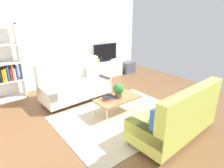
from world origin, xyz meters
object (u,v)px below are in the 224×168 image
object	(u,v)px
table_book_0	(109,99)
storage_trunk	(128,67)
tv_console	(105,69)
bottle_0	(96,60)
tv	(105,53)
bottle_2	(101,59)
potted_plant	(118,90)
couch_green	(176,117)
coffee_table	(118,99)
vase_0	(91,60)
couch_beige	(75,84)
bottle_1	(99,60)

from	to	relation	value
table_book_0	storage_trunk	bearing A→B (deg)	40.12
storage_trunk	table_book_0	xyz separation A→B (m)	(-2.81, -2.37, 0.22)
tv_console	bottle_0	world-z (taller)	bottle_0
tv	bottle_2	distance (m)	0.30
storage_trunk	table_book_0	size ratio (longest dim) A/B	2.17
potted_plant	couch_green	bearing A→B (deg)	-79.29
storage_trunk	table_book_0	world-z (taller)	table_book_0
coffee_table	couch_green	bearing A→B (deg)	-78.65
bottle_2	tv_console	bearing A→B (deg)	10.88
table_book_0	bottle_0	bearing A→B (deg)	62.06
potted_plant	vase_0	size ratio (longest dim) A/B	2.00
couch_beige	bottle_2	size ratio (longest dim) A/B	10.00
tv_console	bottle_2	size ratio (longest dim) A/B	7.24
tv	bottle_0	xyz separation A→B (m)	(-0.42, -0.02, -0.20)
coffee_table	tv_console	distance (m)	2.94
potted_plant	vase_0	bearing A→B (deg)	70.98
tv_console	coffee_table	bearing A→B (deg)	-120.43
couch_green	storage_trunk	bearing A→B (deg)	56.76
bottle_1	bottle_2	world-z (taller)	bottle_2
storage_trunk	vase_0	size ratio (longest dim) A/B	2.88
couch_beige	vase_0	xyz separation A→B (m)	(1.30, 1.16, 0.29)
tv_console	storage_trunk	world-z (taller)	tv_console
table_book_0	tv_console	bearing A→B (deg)	55.31
couch_beige	bottle_1	distance (m)	1.91
couch_beige	potted_plant	size ratio (longest dim) A/B	5.38
couch_beige	coffee_table	distance (m)	1.47
couch_green	tv	size ratio (longest dim) A/B	1.93
couch_beige	vase_0	bearing A→B (deg)	-140.65
tv_console	storage_trunk	size ratio (longest dim) A/B	2.69
tv_console	table_book_0	size ratio (longest dim) A/B	5.83
coffee_table	storage_trunk	size ratio (longest dim) A/B	2.12
couch_green	storage_trunk	size ratio (longest dim) A/B	3.72
table_book_0	bottle_1	distance (m)	2.81
coffee_table	potted_plant	bearing A→B (deg)	-4.28
table_book_0	bottle_1	bearing A→B (deg)	60.26
table_book_0	bottle_0	size ratio (longest dim) A/B	1.08
couch_green	table_book_0	xyz separation A→B (m)	(-0.51, 1.49, -0.01)
vase_0	bottle_0	size ratio (longest dim) A/B	0.81
tv_console	potted_plant	size ratio (longest dim) A/B	3.89
tv_console	vase_0	xyz separation A→B (m)	(-0.58, 0.05, 0.41)
tv	bottle_2	bearing A→B (deg)	-174.51
tv	bottle_0	world-z (taller)	tv
couch_green	vase_0	distance (m)	4.06
table_book_0	bottle_1	size ratio (longest dim) A/B	1.66
table_book_0	bottle_0	world-z (taller)	bottle_0
couch_green	vase_0	bearing A→B (deg)	78.79
bottle_2	table_book_0	bearing A→B (deg)	-121.71
bottle_2	coffee_table	bearing A→B (deg)	-117.17
storage_trunk	potted_plant	distance (m)	3.56
tv	bottle_1	bearing A→B (deg)	-176.44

